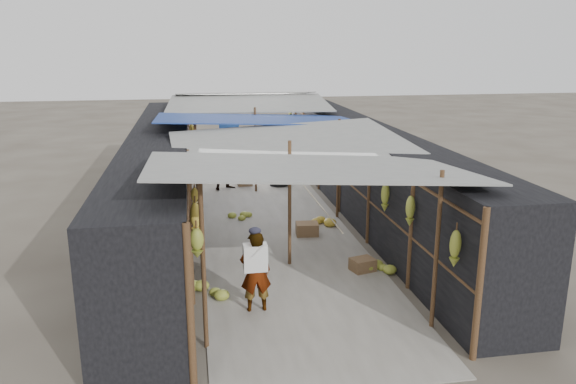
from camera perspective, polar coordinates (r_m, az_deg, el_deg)
ground at (r=9.07m, az=3.55°, el=-14.45°), size 80.00×80.00×0.00m
aisle_slab at (r=14.98m, az=-2.16°, el=-2.35°), size 3.60×16.00×0.02m
stall_left at (r=14.59m, az=-12.77°, el=1.46°), size 1.40×15.00×2.30m
stall_right at (r=15.27m, az=7.90°, el=2.28°), size 1.40×15.00×2.30m
crate_near at (r=13.38m, az=1.95°, el=-3.81°), size 0.56×0.47×0.31m
crate_mid at (r=11.44m, az=7.59°, el=-7.36°), size 0.53×0.47×0.27m
crate_back at (r=18.08m, az=-4.41°, el=1.08°), size 0.47×0.39×0.29m
black_basin at (r=18.05m, az=-0.86°, el=0.94°), size 0.64×0.64×0.19m
vendor_elderly at (r=9.55m, az=-3.32°, el=-8.09°), size 0.54×0.36×1.44m
shopper_blue at (r=17.55m, az=-6.18°, el=2.96°), size 1.01×0.91×1.69m
vendor_seated at (r=19.59m, az=0.94°, el=3.09°), size 0.42×0.62×0.89m
market_canopy at (r=14.81m, az=-2.32°, el=6.96°), size 5.62×15.20×2.77m
hanging_bananas at (r=14.14m, az=-1.22°, el=3.50°), size 3.96×14.13×0.89m
floor_bananas at (r=15.11m, az=-1.52°, el=-1.59°), size 4.05×10.07×0.36m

